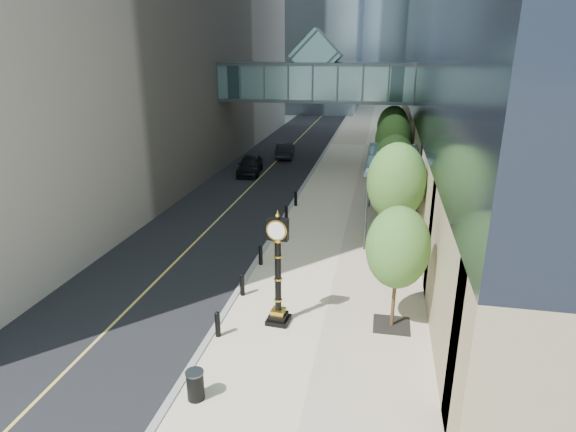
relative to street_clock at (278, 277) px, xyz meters
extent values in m
plane|color=gray|center=(0.72, -2.38, -2.00)|extent=(320.00, 320.00, 0.00)
cube|color=black|center=(-6.28, 37.62, -1.99)|extent=(8.00, 180.00, 0.02)
cube|color=beige|center=(1.72, 37.62, -1.97)|extent=(8.00, 180.00, 0.06)
cube|color=gray|center=(-2.28, 37.62, -1.96)|extent=(0.25, 180.00, 0.07)
cube|color=#456A6E|center=(-2.28, 25.62, 5.50)|extent=(17.00, 4.00, 3.00)
cube|color=#383F44|center=(-2.28, 25.62, 4.05)|extent=(17.00, 4.20, 0.25)
cube|color=#383F44|center=(-2.28, 25.62, 6.95)|extent=(17.00, 4.20, 0.25)
cube|color=#456A6E|center=(-2.28, 25.62, 7.60)|extent=(4.24, 3.00, 4.24)
cube|color=#383F44|center=(4.22, 11.62, 2.20)|extent=(3.00, 8.00, 0.25)
cube|color=#456A6E|center=(4.22, 11.62, 2.35)|extent=(2.80, 7.80, 0.06)
cylinder|color=#383F44|center=(2.92, 7.92, 0.10)|extent=(0.12, 0.12, 4.20)
cylinder|color=#383F44|center=(2.92, 15.32, 0.10)|extent=(0.12, 0.12, 4.20)
cylinder|color=black|center=(-1.98, -1.38, -1.49)|extent=(0.20, 0.20, 0.90)
cylinder|color=black|center=(-1.98, 1.82, -1.49)|extent=(0.20, 0.20, 0.90)
cylinder|color=black|center=(-1.98, 5.02, -1.49)|extent=(0.20, 0.20, 0.90)
cylinder|color=black|center=(-1.98, 8.22, -1.49)|extent=(0.20, 0.20, 0.90)
cylinder|color=black|center=(-1.98, 11.42, -1.49)|extent=(0.20, 0.20, 0.90)
cylinder|color=black|center=(-1.98, 14.62, -1.49)|extent=(0.20, 0.20, 0.90)
cube|color=black|center=(4.32, 0.62, -1.93)|extent=(1.40, 1.40, 0.02)
cylinder|color=#48341E|center=(4.32, 0.62, -0.66)|extent=(0.14, 0.14, 2.54)
ellipsoid|color=#2B5820|center=(4.32, 0.62, 1.30)|extent=(2.33, 2.33, 3.11)
cube|color=black|center=(4.32, 7.12, -1.93)|extent=(1.40, 1.40, 0.02)
cylinder|color=#48341E|center=(4.32, 7.12, -0.37)|extent=(0.14, 0.14, 3.13)
ellipsoid|color=#2B5820|center=(4.32, 7.12, 2.04)|extent=(2.87, 2.87, 3.82)
cube|color=black|center=(4.32, 13.62, -1.93)|extent=(1.40, 1.40, 0.02)
cylinder|color=#48341E|center=(4.32, 13.62, -0.56)|extent=(0.14, 0.14, 2.76)
ellipsoid|color=#2B5820|center=(4.32, 13.62, 1.58)|extent=(2.53, 2.53, 3.37)
cube|color=black|center=(4.32, 20.12, -1.93)|extent=(1.40, 1.40, 0.02)
cylinder|color=#48341E|center=(4.32, 20.12, -0.46)|extent=(0.14, 0.14, 2.96)
ellipsoid|color=#2B5820|center=(4.32, 20.12, 1.83)|extent=(2.71, 2.71, 3.62)
cube|color=black|center=(4.32, 26.62, -1.93)|extent=(1.40, 1.40, 0.02)
cylinder|color=#48341E|center=(4.32, 26.62, -0.47)|extent=(0.14, 0.14, 2.93)
ellipsoid|color=#2B5820|center=(4.32, 26.62, 1.80)|extent=(2.69, 2.69, 3.58)
cube|color=black|center=(0.00, 0.00, -1.84)|extent=(0.91, 0.91, 0.19)
cube|color=black|center=(0.00, 0.00, -1.66)|extent=(0.70, 0.70, 0.19)
cube|color=gold|center=(0.00, 0.00, -1.47)|extent=(0.55, 0.55, 0.19)
cylinder|color=black|center=(0.00, 0.00, 0.06)|extent=(0.24, 0.24, 2.88)
cube|color=black|center=(0.00, 0.00, 1.92)|extent=(0.81, 0.35, 0.84)
cylinder|color=white|center=(0.00, 0.16, 1.92)|extent=(0.65, 0.09, 0.65)
cylinder|color=white|center=(0.00, -0.16, 1.92)|extent=(0.65, 0.09, 0.65)
sphere|color=gold|center=(0.00, 0.00, 2.44)|extent=(0.19, 0.19, 0.19)
cylinder|color=black|center=(-1.53, -4.71, -1.49)|extent=(0.66, 0.66, 0.90)
imported|color=beige|center=(5.22, 10.05, -1.19)|extent=(0.63, 0.51, 1.50)
imported|color=black|center=(-7.41, 22.68, -1.19)|extent=(2.41, 4.80, 1.57)
imported|color=black|center=(-5.81, 29.81, -1.25)|extent=(2.00, 4.54, 1.45)
camera|label=1|loc=(3.53, -15.93, 8.10)|focal=30.00mm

